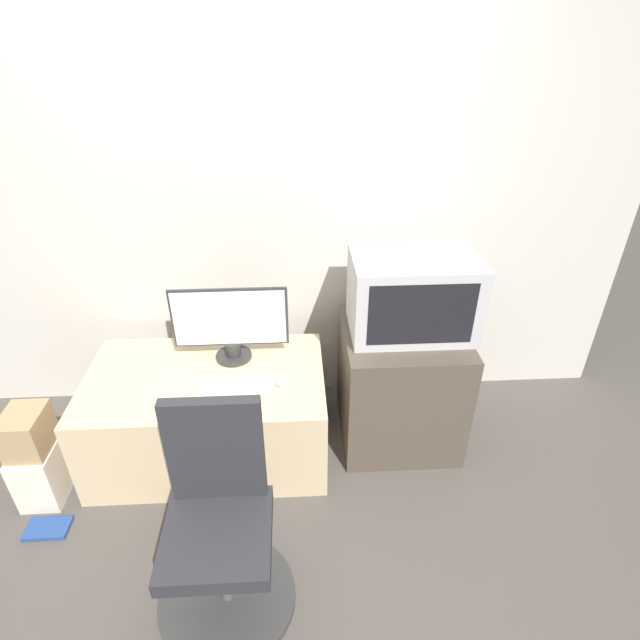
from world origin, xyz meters
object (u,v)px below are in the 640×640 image
at_px(crt_tv, 413,295).
at_px(main_monitor, 230,323).
at_px(office_chair, 221,534).
at_px(cardboard_box_lower, 43,471).
at_px(mouse, 281,383).
at_px(keyboard, 235,386).
at_px(book, 48,529).

bearing_deg(crt_tv, main_monitor, 176.42).
distance_m(office_chair, cardboard_box_lower, 1.17).
relative_size(mouse, cardboard_box_lower, 0.17).
xyz_separation_m(main_monitor, cardboard_box_lower, (-0.97, -0.43, -0.59)).
bearing_deg(main_monitor, cardboard_box_lower, -155.82).
relative_size(main_monitor, mouse, 11.25).
relative_size(mouse, crt_tv, 0.09).
relative_size(keyboard, cardboard_box_lower, 1.14).
xyz_separation_m(mouse, office_chair, (-0.24, -0.74, -0.17)).
relative_size(keyboard, crt_tv, 0.57).
height_order(main_monitor, mouse, main_monitor).
bearing_deg(book, crt_tv, 18.27).
distance_m(mouse, office_chair, 0.80).
bearing_deg(book, cardboard_box_lower, 108.47).
relative_size(main_monitor, book, 3.03).
distance_m(crt_tv, book, 2.15).
bearing_deg(crt_tv, cardboard_box_lower, -168.99).
distance_m(main_monitor, keyboard, 0.35).
distance_m(main_monitor, cardboard_box_lower, 1.21).
relative_size(main_monitor, cardboard_box_lower, 1.93).
distance_m(mouse, book, 1.33).
bearing_deg(cardboard_box_lower, book, -71.53).
xyz_separation_m(mouse, cardboard_box_lower, (-1.23, -0.17, -0.38)).
bearing_deg(book, main_monitor, 36.98).
distance_m(main_monitor, crt_tv, 0.98).
bearing_deg(cardboard_box_lower, keyboard, 9.47).
height_order(crt_tv, office_chair, crt_tv).
height_order(mouse, office_chair, office_chair).
height_order(main_monitor, office_chair, main_monitor).
bearing_deg(keyboard, crt_tv, 12.67).
xyz_separation_m(office_chair, cardboard_box_lower, (-0.99, 0.58, -0.21)).
bearing_deg(office_chair, crt_tv, 45.48).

